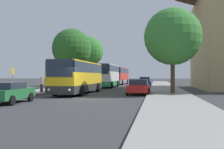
% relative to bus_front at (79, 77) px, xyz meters
% --- Properties ---
extents(ground_plane, '(300.00, 300.00, 0.00)m').
position_rel_bus_front_xyz_m(ground_plane, '(1.97, -5.79, -1.72)').
color(ground_plane, '#38383A').
rests_on(ground_plane, ground).
extents(sidewalk_left, '(4.00, 120.00, 0.15)m').
position_rel_bus_front_xyz_m(sidewalk_left, '(-5.03, -5.79, -1.64)').
color(sidewalk_left, gray).
rests_on(sidewalk_left, ground_plane).
extents(sidewalk_right, '(4.00, 120.00, 0.15)m').
position_rel_bus_front_xyz_m(sidewalk_right, '(8.97, -5.79, -1.64)').
color(sidewalk_right, gray).
rests_on(sidewalk_right, ground_plane).
extents(bus_front, '(2.83, 10.97, 3.20)m').
position_rel_bus_front_xyz_m(bus_front, '(0.00, 0.00, 0.00)').
color(bus_front, '#2D2D2D').
rests_on(bus_front, ground_plane).
extents(bus_middle, '(2.87, 10.36, 3.53)m').
position_rel_bus_front_xyz_m(bus_middle, '(0.15, 14.77, 0.16)').
color(bus_middle, '#238942').
rests_on(bus_middle, ground_plane).
extents(bus_rear, '(3.10, 11.76, 3.47)m').
position_rel_bus_front_xyz_m(bus_rear, '(0.06, 28.95, 0.13)').
color(bus_rear, gray).
rests_on(bus_rear, ground_plane).
extents(parked_car_left_curb, '(2.03, 4.24, 1.39)m').
position_rel_bus_front_xyz_m(parked_car_left_curb, '(-1.82, -9.73, -0.98)').
color(parked_car_left_curb, '#236B38').
rests_on(parked_car_left_curb, ground_plane).
extents(parked_car_right_near, '(2.11, 4.48, 1.48)m').
position_rel_bus_front_xyz_m(parked_car_right_near, '(6.12, -0.38, -0.94)').
color(parked_car_right_near, red).
rests_on(parked_car_right_near, ground_plane).
extents(parked_car_right_far, '(2.17, 4.03, 1.61)m').
position_rel_bus_front_xyz_m(parked_car_right_far, '(5.86, 19.54, -0.89)').
color(parked_car_right_far, '#233D9E').
rests_on(parked_car_right_far, ground_plane).
extents(bus_stop_sign, '(0.08, 0.45, 2.43)m').
position_rel_bus_front_xyz_m(bus_stop_sign, '(-5.02, -3.84, -0.06)').
color(bus_stop_sign, gray).
rests_on(bus_stop_sign, sidewalk_left).
extents(pedestrian_waiting_near, '(0.36, 0.36, 1.63)m').
position_rel_bus_front_xyz_m(pedestrian_waiting_near, '(-3.94, -0.15, -0.75)').
color(pedestrian_waiting_near, '#23232D').
rests_on(pedestrian_waiting_near, sidewalk_left).
extents(tree_left_near, '(5.28, 5.28, 8.75)m').
position_rel_bus_front_xyz_m(tree_left_near, '(-4.15, 20.09, 4.53)').
color(tree_left_near, brown).
rests_on(tree_left_near, sidewalk_left).
extents(tree_left_far, '(5.62, 5.62, 8.40)m').
position_rel_bus_front_xyz_m(tree_left_far, '(-4.13, 10.29, 4.01)').
color(tree_left_far, brown).
rests_on(tree_left_far, sidewalk_left).
extents(tree_right_near, '(5.46, 5.46, 8.14)m').
position_rel_bus_front_xyz_m(tree_right_near, '(9.34, -0.13, 3.83)').
color(tree_right_near, '#47331E').
rests_on(tree_right_near, sidewalk_right).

